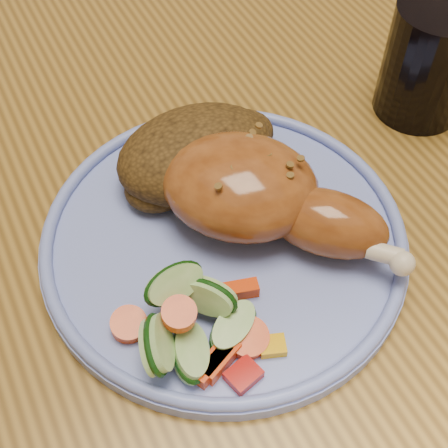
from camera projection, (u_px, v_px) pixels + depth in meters
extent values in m
plane|color=brown|center=(250.00, 426.00, 1.16)|extent=(4.00, 4.00, 0.00)
cube|color=olive|center=(276.00, 150.00, 0.58)|extent=(0.90, 1.40, 0.04)
cube|color=brown|center=(275.00, 22.00, 1.33)|extent=(0.06, 0.06, 0.71)
cube|color=#4C2D16|center=(113.00, 70.00, 1.12)|extent=(0.42, 0.42, 0.04)
cylinder|color=#4C2D16|center=(73.00, 253.00, 1.15)|extent=(0.04, 0.04, 0.41)
cylinder|color=#4C2D16|center=(20.00, 130.00, 1.34)|extent=(0.04, 0.04, 0.41)
cylinder|color=#4C2D16|center=(245.00, 186.00, 1.25)|extent=(0.04, 0.04, 0.41)
cylinder|color=#4C2D16|center=(173.00, 81.00, 1.44)|extent=(0.04, 0.04, 0.41)
cylinder|color=#6C7ED0|center=(224.00, 240.00, 0.48)|extent=(0.28, 0.28, 0.01)
torus|color=#6C7ED0|center=(224.00, 232.00, 0.48)|extent=(0.28, 0.28, 0.01)
ellipsoid|color=brown|center=(240.00, 186.00, 0.47)|extent=(0.15, 0.15, 0.06)
ellipsoid|color=brown|center=(327.00, 223.00, 0.46)|extent=(0.10, 0.10, 0.05)
sphere|color=beige|center=(402.00, 263.00, 0.43)|extent=(0.02, 0.02, 0.02)
ellipsoid|color=#462F11|center=(196.00, 153.00, 0.50)|extent=(0.13, 0.10, 0.06)
ellipsoid|color=#462F11|center=(237.00, 136.00, 0.52)|extent=(0.06, 0.05, 0.04)
ellipsoid|color=#462F11|center=(158.00, 187.00, 0.49)|extent=(0.05, 0.05, 0.03)
cube|color=#A50A05|center=(243.00, 375.00, 0.41)|extent=(0.03, 0.02, 0.01)
cube|color=#E5A507|center=(272.00, 346.00, 0.42)|extent=(0.02, 0.02, 0.01)
cube|color=#ED4007|center=(212.00, 364.00, 0.41)|extent=(0.03, 0.02, 0.01)
cube|color=#ED4007|center=(239.00, 290.00, 0.44)|extent=(0.03, 0.02, 0.01)
cylinder|color=#ED4007|center=(179.00, 314.00, 0.40)|extent=(0.02, 0.02, 0.01)
cylinder|color=#ED4007|center=(129.00, 325.00, 0.43)|extent=(0.03, 0.03, 0.02)
cylinder|color=#ED4007|center=(247.00, 338.00, 0.42)|extent=(0.03, 0.03, 0.01)
cube|color=#ED4007|center=(220.00, 360.00, 0.41)|extent=(0.03, 0.02, 0.01)
cylinder|color=#B0D389|center=(157.00, 344.00, 0.40)|extent=(0.04, 0.05, 0.04)
cylinder|color=#B0D389|center=(191.00, 352.00, 0.41)|extent=(0.05, 0.05, 0.02)
cylinder|color=#B0D389|center=(207.00, 296.00, 0.42)|extent=(0.05, 0.05, 0.04)
cylinder|color=#B0D389|center=(233.00, 328.00, 0.42)|extent=(0.06, 0.06, 0.02)
cylinder|color=#B0D389|center=(174.00, 284.00, 0.42)|extent=(0.05, 0.04, 0.04)
cylinder|color=black|center=(429.00, 61.00, 0.54)|extent=(0.08, 0.08, 0.11)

